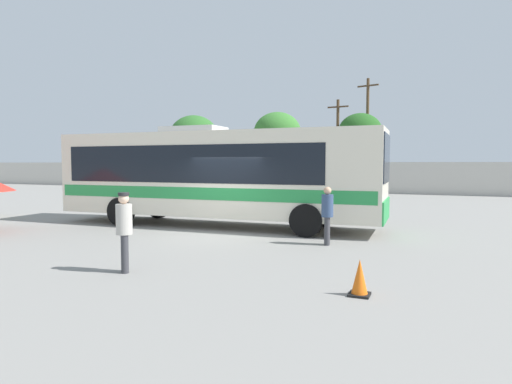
# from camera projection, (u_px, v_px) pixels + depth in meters

# --- Properties ---
(ground_plane) EXTENTS (300.00, 300.00, 0.00)m
(ground_plane) POSITION_uv_depth(u_px,v_px,m) (307.00, 206.00, 23.21)
(ground_plane) COLOR gray
(perimeter_wall) EXTENTS (80.00, 0.30, 2.39)m
(perimeter_wall) POSITION_uv_depth(u_px,v_px,m) (350.00, 177.00, 34.20)
(perimeter_wall) COLOR beige
(perimeter_wall) RESTS_ON ground_plane
(coach_bus_cream_green) EXTENTS (12.10, 3.05, 3.64)m
(coach_bus_cream_green) POSITION_uv_depth(u_px,v_px,m) (212.00, 173.00, 15.88)
(coach_bus_cream_green) COLOR silver
(coach_bus_cream_green) RESTS_ON ground_plane
(attendant_by_bus_door) EXTENTS (0.38, 0.38, 1.64)m
(attendant_by_bus_door) POSITION_uv_depth(u_px,v_px,m) (327.00, 212.00, 12.13)
(attendant_by_bus_door) COLOR #38383D
(attendant_by_bus_door) RESTS_ON ground_plane
(passenger_waiting_on_apron) EXTENTS (0.48, 0.48, 1.69)m
(passenger_waiting_on_apron) POSITION_uv_depth(u_px,v_px,m) (124.00, 227.00, 9.06)
(passenger_waiting_on_apron) COLOR #38383D
(passenger_waiting_on_apron) RESTS_ON ground_plane
(parked_car_leftmost_red) EXTENTS (4.21, 2.21, 1.51)m
(parked_car_leftmost_red) POSITION_uv_depth(u_px,v_px,m) (200.00, 182.00, 35.67)
(parked_car_leftmost_red) COLOR red
(parked_car_leftmost_red) RESTS_ON ground_plane
(parked_car_second_black) EXTENTS (4.44, 2.29, 1.45)m
(parked_car_second_black) POSITION_uv_depth(u_px,v_px,m) (266.00, 183.00, 33.45)
(parked_car_second_black) COLOR black
(parked_car_second_black) RESTS_ON ground_plane
(utility_pole_near) EXTENTS (1.78, 0.55, 9.31)m
(utility_pole_near) POSITION_uv_depth(u_px,v_px,m) (367.00, 133.00, 36.02)
(utility_pole_near) COLOR #4C3823
(utility_pole_near) RESTS_ON ground_plane
(utility_pole_far) EXTENTS (1.80, 0.36, 7.60)m
(utility_pole_far) POSITION_uv_depth(u_px,v_px,m) (338.00, 143.00, 36.25)
(utility_pole_far) COLOR #4C3823
(utility_pole_far) RESTS_ON ground_plane
(roadside_tree_left) EXTENTS (4.73, 4.73, 6.99)m
(roadside_tree_left) POSITION_uv_depth(u_px,v_px,m) (194.00, 136.00, 42.50)
(roadside_tree_left) COLOR brown
(roadside_tree_left) RESTS_ON ground_plane
(roadside_tree_midleft) EXTENTS (4.56, 4.56, 7.25)m
(roadside_tree_midleft) POSITION_uv_depth(u_px,v_px,m) (277.00, 132.00, 41.98)
(roadside_tree_midleft) COLOR brown
(roadside_tree_midleft) RESTS_ON ground_plane
(roadside_tree_midright) EXTENTS (3.55, 3.55, 6.42)m
(roadside_tree_midright) POSITION_uv_depth(u_px,v_px,m) (360.00, 132.00, 35.65)
(roadside_tree_midright) COLOR brown
(roadside_tree_midright) RESTS_ON ground_plane
(traffic_cone_on_apron) EXTENTS (0.36, 0.36, 0.64)m
(traffic_cone_on_apron) POSITION_uv_depth(u_px,v_px,m) (360.00, 278.00, 7.50)
(traffic_cone_on_apron) COLOR black
(traffic_cone_on_apron) RESTS_ON ground_plane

